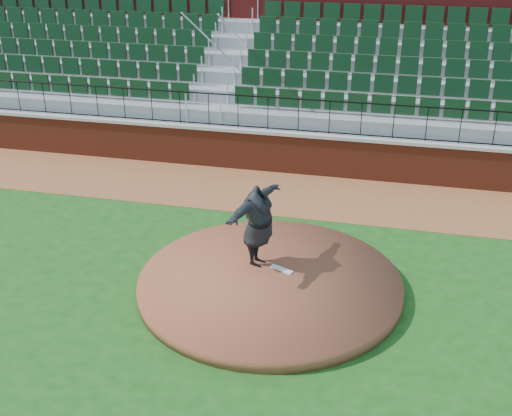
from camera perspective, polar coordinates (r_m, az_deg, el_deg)
The scene contains 10 objects.
ground at distance 13.67m, azimuth -1.45°, elevation -7.56°, with size 90.00×90.00×0.00m, color #194C15.
warning_track at distance 18.33m, azimuth 2.78°, elevation 1.39°, with size 34.00×3.20×0.01m, color brown.
field_wall at distance 19.57m, azimuth 3.68°, elevation 4.82°, with size 34.00×0.35×1.20m, color maroon.
wall_cap at distance 19.35m, azimuth 3.74°, elevation 6.63°, with size 34.00×0.45×0.10m, color #B7B7B7.
wall_railing at distance 19.18m, azimuth 3.78°, elevation 8.18°, with size 34.00×0.05×1.00m, color black, non-canonical shape.
seating_stands at distance 21.65m, azimuth 5.07°, elevation 11.49°, with size 34.00×5.10×4.60m, color gray, non-canonical shape.
concourse_wall at distance 24.27m, azimuth 6.12°, elevation 14.02°, with size 34.00×0.50×5.50m, color maroon.
pitchers_mound at distance 13.75m, azimuth 1.23°, elevation -6.73°, with size 5.59×5.59×0.25m, color brown.
pitching_rubber at distance 13.98m, azimuth 2.29°, elevation -5.46°, with size 0.53×0.13×0.04m, color white.
pitcher at distance 13.77m, azimuth 0.18°, elevation -1.59°, with size 2.30×0.63×1.87m, color black.
Camera 1 is at (2.95, -11.11, 7.39)m, focal length 45.05 mm.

